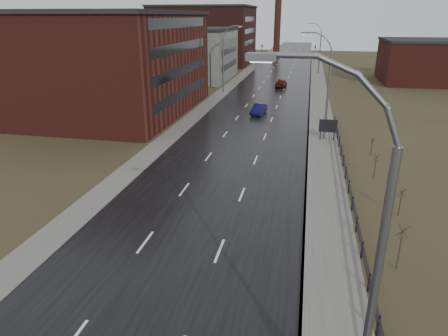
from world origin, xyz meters
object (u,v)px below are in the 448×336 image
at_px(billboard, 328,127).
at_px(streetlight_main, 362,285).
at_px(car_far, 281,83).
at_px(car_near, 259,110).

bearing_deg(billboard, streetlight_main, -91.07).
distance_m(streetlight_main, car_far, 68.60).
distance_m(streetlight_main, billboard, 33.99).
relative_size(streetlight_main, car_near, 2.91).
height_order(billboard, car_far, billboard).
bearing_deg(streetlight_main, car_far, 95.75).
height_order(billboard, car_near, billboard).
height_order(streetlight_main, car_near, streetlight_main).
bearing_deg(billboard, car_near, 128.50).
height_order(streetlight_main, car_far, streetlight_main).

